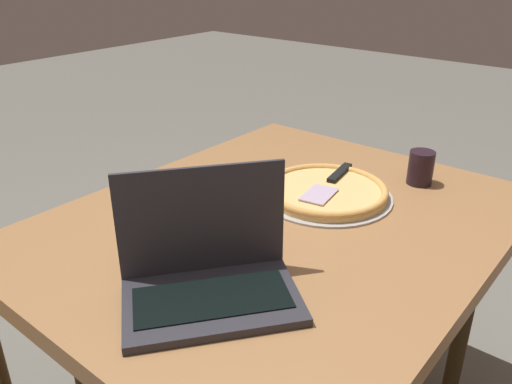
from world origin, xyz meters
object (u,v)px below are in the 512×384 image
object	(u,v)px
dining_table	(279,238)
laptop	(208,271)
table_knife	(194,173)
drink_cup	(421,167)
pizza_tray	(326,191)
pizza_plate	(172,206)

from	to	relation	value
dining_table	laptop	world-z (taller)	laptop
table_knife	drink_cup	distance (m)	0.67
dining_table	drink_cup	size ratio (longest dim) A/B	12.53
dining_table	drink_cup	distance (m)	0.48
dining_table	laptop	xyz separation A→B (m)	(0.35, 0.09, 0.11)
table_knife	drink_cup	bearing A→B (deg)	123.52
laptop	pizza_tray	world-z (taller)	laptop
dining_table	laptop	distance (m)	0.37
laptop	table_knife	xyz separation A→B (m)	(-0.41, -0.46, -0.05)
laptop	pizza_plate	size ratio (longest dim) A/B	1.70
laptop	dining_table	bearing A→B (deg)	-165.94
laptop	table_knife	world-z (taller)	laptop
table_knife	laptop	bearing A→B (deg)	48.41
drink_cup	dining_table	bearing A→B (deg)	-23.03
drink_cup	table_knife	bearing A→B (deg)	-56.48
pizza_plate	table_knife	size ratio (longest dim) A/B	1.33
pizza_plate	drink_cup	world-z (taller)	drink_cup
dining_table	drink_cup	world-z (taller)	drink_cup
pizza_plate	drink_cup	distance (m)	0.72
table_knife	dining_table	bearing A→B (deg)	80.40
dining_table	pizza_tray	xyz separation A→B (m)	(-0.18, 0.02, 0.08)
pizza_tray	dining_table	bearing A→B (deg)	-7.17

